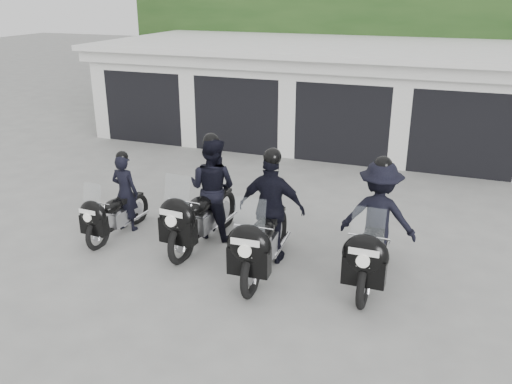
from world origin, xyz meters
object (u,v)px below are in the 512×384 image
(police_bike_d, at_px, (376,226))
(police_bike_a, at_px, (117,202))
(police_bike_b, at_px, (207,196))
(police_bike_c, at_px, (268,218))

(police_bike_d, bearing_deg, police_bike_a, -178.67)
(police_bike_b, distance_m, police_bike_d, 3.22)
(police_bike_a, relative_size, police_bike_c, 0.78)
(police_bike_a, height_order, police_bike_d, police_bike_d)
(police_bike_a, xyz_separation_m, police_bike_c, (3.19, -0.21, 0.24))
(police_bike_b, height_order, police_bike_c, police_bike_c)
(police_bike_b, bearing_deg, police_bike_d, -0.28)
(police_bike_c, relative_size, police_bike_d, 1.02)
(police_bike_a, bearing_deg, police_bike_c, -0.76)
(police_bike_c, xyz_separation_m, police_bike_d, (1.77, 0.33, -0.01))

